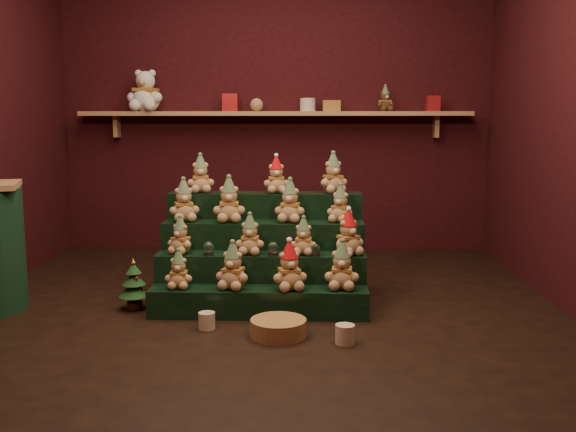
{
  "coord_description": "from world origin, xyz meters",
  "views": [
    {
      "loc": [
        0.32,
        -4.12,
        1.25
      ],
      "look_at": [
        0.18,
        0.25,
        0.59
      ],
      "focal_mm": 40.0,
      "sensor_mm": 36.0,
      "label": 1
    }
  ],
  "objects_px": {
    "riser_tier_front": "(258,302)",
    "white_bear": "(146,85)",
    "mug_left": "(207,321)",
    "wicker_basket": "(278,328)",
    "snow_globe_c": "(316,250)",
    "mug_right": "(345,334)",
    "brown_bear": "(385,99)",
    "snow_globe_a": "(208,248)",
    "mini_christmas_tree": "(134,285)",
    "snow_globe_b": "(273,249)"
  },
  "relations": [
    {
      "from": "riser_tier_front",
      "to": "white_bear",
      "type": "xyz_separation_m",
      "value": [
        -1.19,
        2.0,
        1.47
      ]
    },
    {
      "from": "mug_left",
      "to": "wicker_basket",
      "type": "xyz_separation_m",
      "value": [
        0.44,
        -0.12,
        0.0
      ]
    },
    {
      "from": "snow_globe_c",
      "to": "mug_left",
      "type": "distance_m",
      "value": 0.86
    },
    {
      "from": "mug_left",
      "to": "mug_right",
      "type": "xyz_separation_m",
      "value": [
        0.82,
        -0.23,
        0.0
      ]
    },
    {
      "from": "mug_left",
      "to": "brown_bear",
      "type": "height_order",
      "value": "brown_bear"
    },
    {
      "from": "brown_bear",
      "to": "snow_globe_a",
      "type": "bearing_deg",
      "value": -147.72
    },
    {
      "from": "snow_globe_c",
      "to": "mug_right",
      "type": "height_order",
      "value": "snow_globe_c"
    },
    {
      "from": "mini_christmas_tree",
      "to": "white_bear",
      "type": "bearing_deg",
      "value": 100.74
    },
    {
      "from": "white_bear",
      "to": "mug_right",
      "type": "bearing_deg",
      "value": -46.53
    },
    {
      "from": "snow_globe_a",
      "to": "brown_bear",
      "type": "relative_size",
      "value": 0.41
    },
    {
      "from": "riser_tier_front",
      "to": "mug_right",
      "type": "distance_m",
      "value": 0.73
    },
    {
      "from": "riser_tier_front",
      "to": "wicker_basket",
      "type": "xyz_separation_m",
      "value": [
        0.15,
        -0.39,
        -0.04
      ]
    },
    {
      "from": "mug_left",
      "to": "brown_bear",
      "type": "distance_m",
      "value": 2.95
    },
    {
      "from": "riser_tier_front",
      "to": "snow_globe_c",
      "type": "height_order",
      "value": "snow_globe_c"
    },
    {
      "from": "riser_tier_front",
      "to": "snow_globe_b",
      "type": "relative_size",
      "value": 15.16
    },
    {
      "from": "mug_left",
      "to": "white_bear",
      "type": "height_order",
      "value": "white_bear"
    },
    {
      "from": "riser_tier_front",
      "to": "snow_globe_b",
      "type": "height_order",
      "value": "snow_globe_b"
    },
    {
      "from": "mini_christmas_tree",
      "to": "mug_left",
      "type": "height_order",
      "value": "mini_christmas_tree"
    },
    {
      "from": "snow_globe_a",
      "to": "white_bear",
      "type": "xyz_separation_m",
      "value": [
        -0.85,
        1.84,
        1.15
      ]
    },
    {
      "from": "snow_globe_a",
      "to": "white_bear",
      "type": "distance_m",
      "value": 2.33
    },
    {
      "from": "snow_globe_b",
      "to": "mini_christmas_tree",
      "type": "distance_m",
      "value": 0.95
    },
    {
      "from": "snow_globe_c",
      "to": "brown_bear",
      "type": "height_order",
      "value": "brown_bear"
    },
    {
      "from": "snow_globe_a",
      "to": "brown_bear",
      "type": "distance_m",
      "value": 2.5
    },
    {
      "from": "mug_right",
      "to": "brown_bear",
      "type": "relative_size",
      "value": 0.48
    },
    {
      "from": "mug_right",
      "to": "brown_bear",
      "type": "height_order",
      "value": "brown_bear"
    },
    {
      "from": "snow_globe_c",
      "to": "snow_globe_b",
      "type": "bearing_deg",
      "value": 180.0
    },
    {
      "from": "snow_globe_b",
      "to": "mug_right",
      "type": "height_order",
      "value": "snow_globe_b"
    },
    {
      "from": "snow_globe_a",
      "to": "mug_left",
      "type": "height_order",
      "value": "snow_globe_a"
    },
    {
      "from": "snow_globe_c",
      "to": "brown_bear",
      "type": "distance_m",
      "value": 2.2
    },
    {
      "from": "white_bear",
      "to": "brown_bear",
      "type": "distance_m",
      "value": 2.2
    },
    {
      "from": "mini_christmas_tree",
      "to": "mug_left",
      "type": "xyz_separation_m",
      "value": [
        0.54,
        -0.38,
        -0.12
      ]
    },
    {
      "from": "snow_globe_c",
      "to": "mug_right",
      "type": "xyz_separation_m",
      "value": [
        0.16,
        -0.66,
        -0.35
      ]
    },
    {
      "from": "mini_christmas_tree",
      "to": "wicker_basket",
      "type": "height_order",
      "value": "mini_christmas_tree"
    },
    {
      "from": "white_bear",
      "to": "wicker_basket",
      "type": "bearing_deg",
      "value": -51.8
    },
    {
      "from": "mug_left",
      "to": "riser_tier_front",
      "type": "bearing_deg",
      "value": 42.56
    },
    {
      "from": "mini_christmas_tree",
      "to": "snow_globe_b",
      "type": "bearing_deg",
      "value": 2.84
    },
    {
      "from": "mug_left",
      "to": "mug_right",
      "type": "relative_size",
      "value": 0.92
    },
    {
      "from": "mini_christmas_tree",
      "to": "wicker_basket",
      "type": "bearing_deg",
      "value": -27.21
    },
    {
      "from": "riser_tier_front",
      "to": "wicker_basket",
      "type": "height_order",
      "value": "riser_tier_front"
    },
    {
      "from": "snow_globe_a",
      "to": "snow_globe_b",
      "type": "bearing_deg",
      "value": 0.0
    },
    {
      "from": "snow_globe_b",
      "to": "wicker_basket",
      "type": "relative_size",
      "value": 0.28
    },
    {
      "from": "mini_christmas_tree",
      "to": "mug_right",
      "type": "bearing_deg",
      "value": -24.29
    },
    {
      "from": "riser_tier_front",
      "to": "brown_bear",
      "type": "bearing_deg",
      "value": 63.17
    },
    {
      "from": "riser_tier_front",
      "to": "mini_christmas_tree",
      "type": "relative_size",
      "value": 4.03
    },
    {
      "from": "riser_tier_front",
      "to": "mug_left",
      "type": "height_order",
      "value": "riser_tier_front"
    },
    {
      "from": "white_bear",
      "to": "brown_bear",
      "type": "xyz_separation_m",
      "value": [
        2.2,
        -0.0,
        -0.12
      ]
    },
    {
      "from": "snow_globe_a",
      "to": "mug_left",
      "type": "bearing_deg",
      "value": -83.26
    },
    {
      "from": "snow_globe_c",
      "to": "mini_christmas_tree",
      "type": "relative_size",
      "value": 0.24
    },
    {
      "from": "mug_left",
      "to": "mug_right",
      "type": "distance_m",
      "value": 0.85
    },
    {
      "from": "snow_globe_a",
      "to": "mug_right",
      "type": "distance_m",
      "value": 1.14
    }
  ]
}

